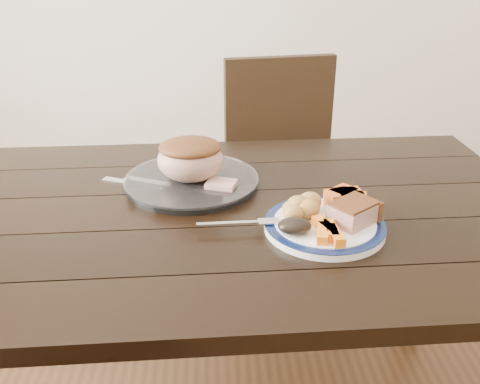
{
  "coord_description": "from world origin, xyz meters",
  "views": [
    {
      "loc": [
        0.02,
        -1.11,
        1.32
      ],
      "look_at": [
        0.08,
        -0.02,
        0.8
      ],
      "focal_mm": 40.0,
      "sensor_mm": 36.0,
      "label": 1
    }
  ],
  "objects_px": {
    "chair_far": "(285,171)",
    "roast_joint": "(191,160)",
    "dinner_plate": "(324,226)",
    "pork_slice": "(353,213)",
    "carving_knife": "(180,189)",
    "serving_platter": "(192,183)",
    "dining_table": "(207,243)",
    "fork": "(244,223)"
  },
  "relations": [
    {
      "from": "chair_far",
      "to": "roast_joint",
      "type": "height_order",
      "value": "chair_far"
    },
    {
      "from": "roast_joint",
      "to": "dinner_plate",
      "type": "bearing_deg",
      "value": -39.6
    },
    {
      "from": "pork_slice",
      "to": "dinner_plate",
      "type": "bearing_deg",
      "value": 175.24
    },
    {
      "from": "dinner_plate",
      "to": "carving_knife",
      "type": "bearing_deg",
      "value": 147.03
    },
    {
      "from": "chair_far",
      "to": "carving_knife",
      "type": "relative_size",
      "value": 3.08
    },
    {
      "from": "roast_joint",
      "to": "serving_platter",
      "type": "bearing_deg",
      "value": -90.0
    },
    {
      "from": "dinner_plate",
      "to": "roast_joint",
      "type": "xyz_separation_m",
      "value": [
        -0.29,
        0.24,
        0.06
      ]
    },
    {
      "from": "pork_slice",
      "to": "roast_joint",
      "type": "distance_m",
      "value": 0.43
    },
    {
      "from": "dining_table",
      "to": "roast_joint",
      "type": "xyz_separation_m",
      "value": [
        -0.04,
        0.13,
        0.16
      ]
    },
    {
      "from": "pork_slice",
      "to": "serving_platter",
      "type": "bearing_deg",
      "value": 144.84
    },
    {
      "from": "dinner_plate",
      "to": "dining_table",
      "type": "bearing_deg",
      "value": 156.24
    },
    {
      "from": "chair_far",
      "to": "pork_slice",
      "type": "relative_size",
      "value": 9.95
    },
    {
      "from": "fork",
      "to": "roast_joint",
      "type": "relative_size",
      "value": 1.07
    },
    {
      "from": "roast_joint",
      "to": "carving_knife",
      "type": "xyz_separation_m",
      "value": [
        -0.03,
        -0.03,
        -0.06
      ]
    },
    {
      "from": "dining_table",
      "to": "serving_platter",
      "type": "xyz_separation_m",
      "value": [
        -0.04,
        0.13,
        0.1
      ]
    },
    {
      "from": "pork_slice",
      "to": "roast_joint",
      "type": "xyz_separation_m",
      "value": [
        -0.35,
        0.25,
        0.03
      ]
    },
    {
      "from": "serving_platter",
      "to": "roast_joint",
      "type": "bearing_deg",
      "value": 90.0
    },
    {
      "from": "chair_far",
      "to": "dinner_plate",
      "type": "height_order",
      "value": "chair_far"
    },
    {
      "from": "pork_slice",
      "to": "fork",
      "type": "height_order",
      "value": "pork_slice"
    },
    {
      "from": "chair_far",
      "to": "pork_slice",
      "type": "bearing_deg",
      "value": 83.09
    },
    {
      "from": "dining_table",
      "to": "serving_platter",
      "type": "distance_m",
      "value": 0.17
    },
    {
      "from": "dining_table",
      "to": "dinner_plate",
      "type": "height_order",
      "value": "dinner_plate"
    },
    {
      "from": "serving_platter",
      "to": "fork",
      "type": "bearing_deg",
      "value": -63.46
    },
    {
      "from": "fork",
      "to": "roast_joint",
      "type": "bearing_deg",
      "value": 114.5
    },
    {
      "from": "dinner_plate",
      "to": "serving_platter",
      "type": "height_order",
      "value": "serving_platter"
    },
    {
      "from": "carving_knife",
      "to": "fork",
      "type": "bearing_deg",
      "value": -30.66
    },
    {
      "from": "roast_joint",
      "to": "dining_table",
      "type": "bearing_deg",
      "value": -74.52
    },
    {
      "from": "chair_far",
      "to": "fork",
      "type": "distance_m",
      "value": 0.91
    },
    {
      "from": "carving_knife",
      "to": "serving_platter",
      "type": "bearing_deg",
      "value": 72.75
    },
    {
      "from": "chair_far",
      "to": "serving_platter",
      "type": "xyz_separation_m",
      "value": [
        -0.33,
        -0.61,
        0.23
      ]
    },
    {
      "from": "dinner_plate",
      "to": "serving_platter",
      "type": "bearing_deg",
      "value": 140.4
    },
    {
      "from": "dining_table",
      "to": "fork",
      "type": "bearing_deg",
      "value": -52.8
    },
    {
      "from": "serving_platter",
      "to": "dinner_plate",
      "type": "bearing_deg",
      "value": -39.6
    },
    {
      "from": "dinner_plate",
      "to": "carving_knife",
      "type": "relative_size",
      "value": 0.87
    },
    {
      "from": "pork_slice",
      "to": "roast_joint",
      "type": "bearing_deg",
      "value": 144.84
    },
    {
      "from": "dinner_plate",
      "to": "chair_far",
      "type": "bearing_deg",
      "value": 87.72
    },
    {
      "from": "dining_table",
      "to": "dinner_plate",
      "type": "relative_size",
      "value": 6.2
    },
    {
      "from": "dinner_plate",
      "to": "roast_joint",
      "type": "distance_m",
      "value": 0.39
    },
    {
      "from": "chair_far",
      "to": "pork_slice",
      "type": "xyz_separation_m",
      "value": [
        0.02,
        -0.86,
        0.27
      ]
    },
    {
      "from": "dinner_plate",
      "to": "roast_joint",
      "type": "relative_size",
      "value": 1.58
    },
    {
      "from": "dining_table",
      "to": "chair_far",
      "type": "distance_m",
      "value": 0.8
    },
    {
      "from": "chair_far",
      "to": "serving_platter",
      "type": "bearing_deg",
      "value": 53.08
    }
  ]
}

